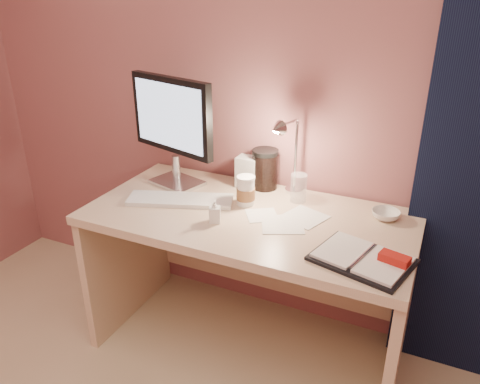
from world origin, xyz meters
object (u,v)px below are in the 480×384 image
at_px(clear_cup, 299,188).
at_px(lotion_bottle, 215,211).
at_px(monitor, 173,122).
at_px(bowl, 386,215).
at_px(dark_jar, 265,171).
at_px(desk, 255,251).
at_px(planner, 365,259).
at_px(product_box, 248,172).
at_px(desk_lamp, 296,151).
at_px(keyboard, 180,200).
at_px(coffee_cup, 246,191).

bearing_deg(clear_cup, lotion_bottle, -126.47).
distance_m(monitor, bowl, 1.04).
bearing_deg(dark_jar, bowl, -8.67).
relative_size(desk, monitor, 2.66).
relative_size(planner, product_box, 2.52).
bearing_deg(bowl, desk_lamp, 177.94).
bearing_deg(monitor, bowl, 19.02).
xyz_separation_m(lotion_bottle, dark_jar, (0.06, 0.42, 0.04)).
distance_m(desk, planner, 0.63).
bearing_deg(bowl, keyboard, -165.87).
bearing_deg(desk_lamp, dark_jar, 172.93).
bearing_deg(product_box, desk, -56.80).
distance_m(monitor, desk_lamp, 0.59).
distance_m(desk, keyboard, 0.42).
xyz_separation_m(monitor, coffee_cup, (0.40, -0.07, -0.25)).
distance_m(bowl, product_box, 0.67).
height_order(clear_cup, bowl, clear_cup).
bearing_deg(keyboard, bowl, -5.58).
bearing_deg(monitor, product_box, 36.14).
bearing_deg(bowl, dark_jar, 171.33).
bearing_deg(dark_jar, lotion_bottle, -97.55).
relative_size(clear_cup, dark_jar, 0.75).
bearing_deg(desk_lamp, lotion_bottle, -107.22).
bearing_deg(desk_lamp, clear_cup, 10.63).
height_order(planner, clear_cup, clear_cup).
bearing_deg(desk, dark_jar, 101.56).
relative_size(dark_jar, desk_lamp, 0.46).
relative_size(desk, bowl, 11.92).
relative_size(desk, lotion_bottle, 13.93).
xyz_separation_m(desk, dark_jar, (-0.04, 0.22, 0.31)).
xyz_separation_m(clear_cup, lotion_bottle, (-0.25, -0.34, -0.01)).
bearing_deg(desk, clear_cup, 42.53).
xyz_separation_m(clear_cup, bowl, (0.39, -0.01, -0.05)).
distance_m(coffee_cup, dark_jar, 0.21).
distance_m(planner, product_box, 0.79).
distance_m(desk, product_box, 0.38).
xyz_separation_m(desk, desk_lamp, (0.13, 0.14, 0.46)).
height_order(keyboard, coffee_cup, coffee_cup).
relative_size(bowl, lotion_bottle, 1.17).
height_order(product_box, desk_lamp, desk_lamp).
bearing_deg(planner, keyboard, -175.50).
height_order(keyboard, dark_jar, dark_jar).
distance_m(monitor, planner, 1.07).
distance_m(planner, desk_lamp, 0.60).
xyz_separation_m(coffee_cup, dark_jar, (0.01, 0.21, 0.02)).
bearing_deg(planner, bowl, 102.43).
xyz_separation_m(planner, clear_cup, (-0.38, 0.39, 0.05)).
relative_size(keyboard, desk_lamp, 1.26).
bearing_deg(coffee_cup, bowl, 11.34).
xyz_separation_m(bowl, desk_lamp, (-0.41, 0.01, 0.22)).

